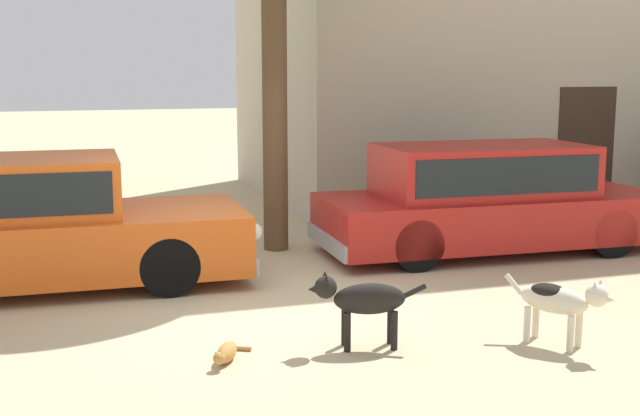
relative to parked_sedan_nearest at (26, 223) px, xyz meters
name	(u,v)px	position (x,y,z in m)	size (l,w,h in m)	color
ground_plane	(245,299)	(2.18, -1.23, -0.73)	(80.00, 80.00, 0.00)	tan
parked_sedan_nearest	(26,223)	(0.00, 0.00, 0.00)	(4.82, 1.97, 1.45)	#D15619
parked_sedan_second	(487,196)	(5.75, 0.02, 0.02)	(4.70, 1.87, 1.43)	#AD1E19
stray_dog_spotted	(362,299)	(2.82, -3.04, -0.29)	(1.04, 0.35, 0.69)	black
stray_dog_tan	(560,299)	(4.48, -3.53, -0.31)	(0.60, 0.92, 0.65)	beige
stray_cat	(226,353)	(1.61, -3.03, -0.65)	(0.41, 0.53, 0.16)	#B77F3D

